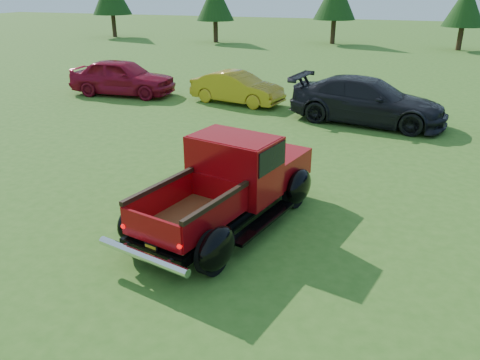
{
  "coord_description": "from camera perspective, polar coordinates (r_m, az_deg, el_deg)",
  "views": [
    {
      "loc": [
        2.47,
        -7.15,
        4.29
      ],
      "look_at": [
        -0.06,
        0.2,
        1.03
      ],
      "focal_mm": 35.0,
      "sensor_mm": 36.0,
      "label": 1
    }
  ],
  "objects": [
    {
      "name": "ground",
      "position": [
        8.7,
        -0.07,
        -6.82
      ],
      "size": [
        120.0,
        120.0,
        0.0
      ],
      "primitive_type": "plane",
      "color": "#35631C",
      "rests_on": "ground"
    },
    {
      "name": "show_car_yellow",
      "position": [
        18.41,
        -0.36,
        11.18
      ],
      "size": [
        3.81,
        1.95,
        1.2
      ],
      "primitive_type": "imported",
      "rotation": [
        0.0,
        0.0,
        1.38
      ],
      "color": "#B88F18",
      "rests_on": "ground"
    },
    {
      "name": "tree_west",
      "position": [
        38.96,
        -3.06,
        20.98
      ],
      "size": [
        2.94,
        2.94,
        4.6
      ],
      "color": "#332114",
      "rests_on": "ground"
    },
    {
      "name": "show_car_grey",
      "position": [
        16.23,
        15.27,
        9.3
      ],
      "size": [
        5.36,
        2.88,
        1.48
      ],
      "primitive_type": "imported",
      "rotation": [
        0.0,
        0.0,
        1.41
      ],
      "color": "black",
      "rests_on": "ground"
    },
    {
      "name": "tree_mid_right",
      "position": [
        37.34,
        25.81,
        18.62
      ],
      "size": [
        2.82,
        2.82,
        4.4
      ],
      "color": "#332114",
      "rests_on": "ground"
    },
    {
      "name": "show_car_red",
      "position": [
        20.46,
        -14.13,
        12.09
      ],
      "size": [
        4.44,
        1.98,
        1.48
      ],
      "primitive_type": "imported",
      "rotation": [
        0.0,
        0.0,
        1.62
      ],
      "color": "maroon",
      "rests_on": "ground"
    },
    {
      "name": "pickup_truck",
      "position": [
        9.03,
        -0.65,
        -0.01
      ],
      "size": [
        2.99,
        4.81,
        1.69
      ],
      "rotation": [
        0.0,
        0.0,
        -0.24
      ],
      "color": "black",
      "rests_on": "ground"
    }
  ]
}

